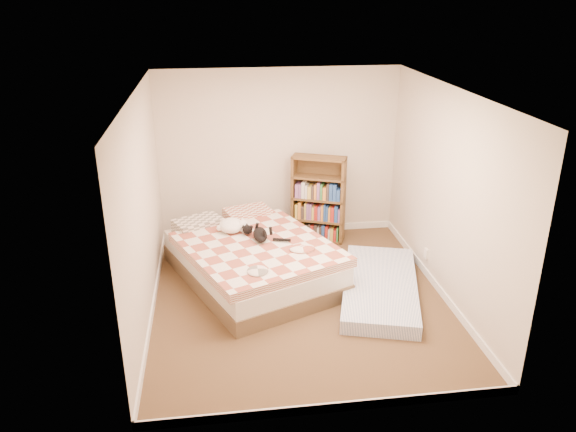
{
  "coord_description": "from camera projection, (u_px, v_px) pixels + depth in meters",
  "views": [
    {
      "loc": [
        -0.94,
        -5.88,
        3.52
      ],
      "look_at": [
        -0.1,
        0.3,
        0.97
      ],
      "focal_mm": 35.0,
      "sensor_mm": 36.0,
      "label": 1
    }
  ],
  "objects": [
    {
      "name": "floor_mattress",
      "position": [
        380.0,
        287.0,
        6.92
      ],
      "size": [
        1.38,
        2.12,
        0.18
      ],
      "primitive_type": "cube",
      "rotation": [
        0.0,
        0.0,
        -0.28
      ],
      "color": "#667CAA",
      "rests_on": "room"
    },
    {
      "name": "white_dog",
      "position": [
        232.0,
        226.0,
        7.32
      ],
      "size": [
        0.46,
        0.47,
        0.17
      ],
      "rotation": [
        0.0,
        0.0,
        0.55
      ],
      "color": "white",
      "rests_on": "bed"
    },
    {
      "name": "room",
      "position": [
        300.0,
        207.0,
        6.39
      ],
      "size": [
        3.51,
        4.01,
        2.51
      ],
      "color": "#46301E",
      "rests_on": "ground"
    },
    {
      "name": "black_cat",
      "position": [
        260.0,
        233.0,
        7.14
      ],
      "size": [
        0.41,
        0.67,
        0.15
      ],
      "rotation": [
        0.0,
        0.0,
        0.78
      ],
      "color": "black",
      "rests_on": "bed"
    },
    {
      "name": "bookshelf",
      "position": [
        318.0,
        208.0,
        8.29
      ],
      "size": [
        0.87,
        0.54,
        1.29
      ],
      "rotation": [
        0.0,
        0.0,
        -0.39
      ],
      "color": "#4E391B",
      "rests_on": "room"
    },
    {
      "name": "bed",
      "position": [
        252.0,
        258.0,
        7.25
      ],
      "size": [
        2.36,
        2.71,
        0.61
      ],
      "rotation": [
        0.0,
        0.0,
        0.41
      ],
      "color": "brown",
      "rests_on": "room"
    }
  ]
}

